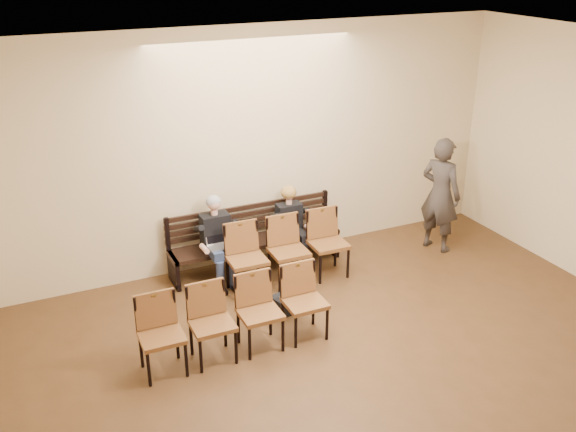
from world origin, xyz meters
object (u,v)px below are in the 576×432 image
(passerby, at_px, (441,186))
(chair_row_back, at_px, (237,319))
(seated_woman, at_px, (292,231))
(laptop, at_px, (220,248))
(seated_man, at_px, (218,242))
(bench, at_px, (256,253))
(bag, at_px, (285,304))
(water_bottle, at_px, (310,235))
(chair_row_front, at_px, (289,252))

(passerby, distance_m, chair_row_back, 4.15)
(seated_woman, xyz_separation_m, chair_row_back, (-1.57, -1.82, -0.07))
(laptop, bearing_deg, seated_woman, 18.55)
(seated_man, bearing_deg, bench, 10.88)
(seated_man, height_order, passerby, passerby)
(bench, bearing_deg, seated_man, -169.12)
(seated_woman, distance_m, chair_row_back, 2.40)
(seated_man, distance_m, passerby, 3.53)
(bench, xyz_separation_m, laptop, (-0.65, -0.27, 0.34))
(passerby, bearing_deg, bag, 81.98)
(water_bottle, xyz_separation_m, chair_row_back, (-1.73, -1.52, -0.10))
(chair_row_back, bearing_deg, bag, 33.80)
(water_bottle, distance_m, chair_row_front, 0.52)
(seated_man, bearing_deg, chair_row_back, -102.65)
(bench, xyz_separation_m, seated_woman, (0.53, -0.12, 0.31))
(seated_woman, bearing_deg, seated_man, 180.00)
(chair_row_front, bearing_deg, seated_woman, 62.30)
(laptop, relative_size, passerby, 0.15)
(laptop, xyz_separation_m, bag, (0.51, -1.09, -0.43))
(bench, height_order, bag, bench)
(seated_woman, height_order, passerby, passerby)
(laptop, xyz_separation_m, chair_row_back, (-0.38, -1.67, -0.10))
(laptop, relative_size, bag, 0.88)
(water_bottle, xyz_separation_m, chair_row_front, (-0.46, -0.23, -0.07))
(bench, distance_m, bag, 1.37)
(seated_man, xyz_separation_m, bag, (0.48, -1.24, -0.47))
(bag, distance_m, passerby, 3.22)
(seated_man, relative_size, chair_row_back, 0.53)
(bench, distance_m, water_bottle, 0.88)
(water_bottle, bearing_deg, laptop, 173.53)
(seated_woman, distance_m, bag, 1.47)
(bag, height_order, chair_row_front, chair_row_front)
(bench, xyz_separation_m, seated_man, (-0.62, -0.12, 0.37))
(laptop, height_order, chair_row_front, chair_row_front)
(seated_man, relative_size, seated_woman, 1.11)
(chair_row_back, bearing_deg, passerby, 19.67)
(seated_man, height_order, seated_woman, seated_man)
(water_bottle, bearing_deg, chair_row_front, -153.33)
(water_bottle, bearing_deg, chair_row_back, -138.72)
(passerby, xyz_separation_m, chair_row_back, (-3.88, -1.34, -0.58))
(seated_man, xyz_separation_m, water_bottle, (1.32, -0.30, -0.03))
(seated_man, bearing_deg, bag, -68.77)
(water_bottle, bearing_deg, bench, 148.88)
(water_bottle, bearing_deg, seated_woman, 118.24)
(bench, xyz_separation_m, chair_row_back, (-1.03, -1.94, 0.24))
(chair_row_front, distance_m, chair_row_back, 1.81)
(chair_row_front, bearing_deg, bench, 111.65)
(seated_man, distance_m, seated_woman, 1.16)
(bag, bearing_deg, water_bottle, 48.15)
(bench, distance_m, passerby, 3.03)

